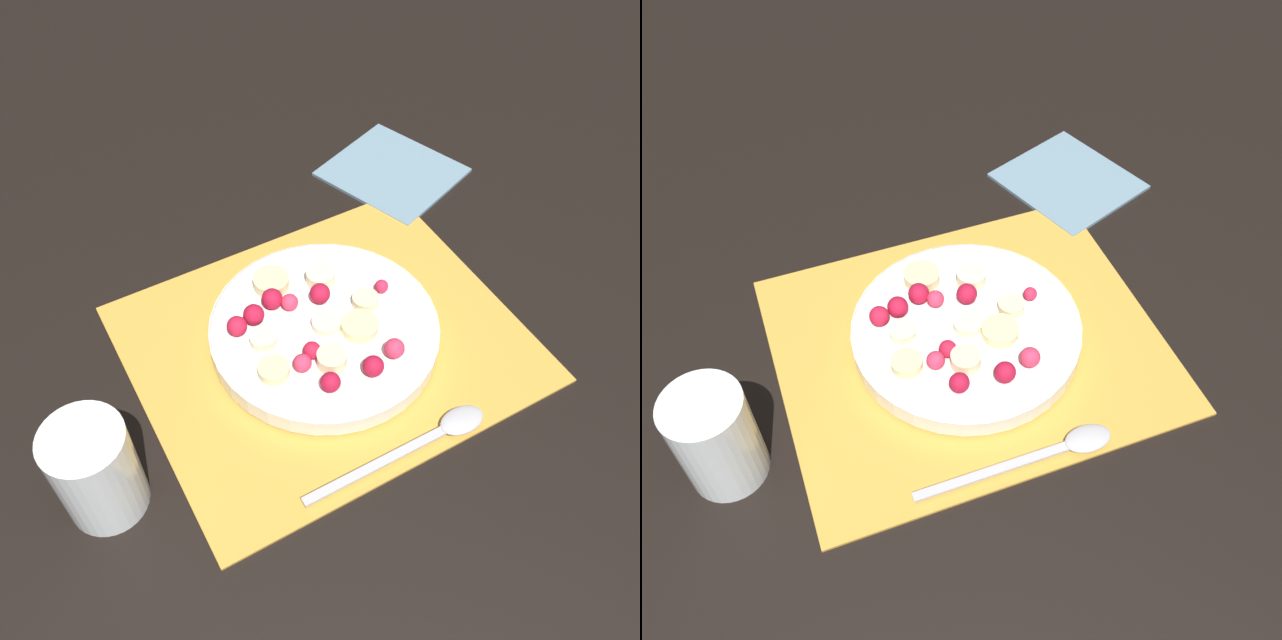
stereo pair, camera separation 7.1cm
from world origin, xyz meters
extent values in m
plane|color=black|center=(0.00, 0.00, 0.00)|extent=(3.00, 3.00, 0.00)
cube|color=gold|center=(0.00, 0.00, 0.00)|extent=(0.39, 0.33, 0.01)
cylinder|color=white|center=(0.00, 0.01, 0.02)|extent=(0.23, 0.23, 0.02)
torus|color=white|center=(0.00, 0.01, 0.02)|extent=(0.23, 0.23, 0.01)
cylinder|color=white|center=(0.00, 0.01, 0.03)|extent=(0.21, 0.21, 0.00)
cylinder|color=#F4EAB7|center=(0.00, 0.00, 0.03)|extent=(0.04, 0.04, 0.01)
cylinder|color=#F4EAB7|center=(0.02, 0.06, 0.04)|extent=(0.04, 0.04, 0.01)
cylinder|color=#F4EAB7|center=(-0.06, 0.01, 0.03)|extent=(0.03, 0.03, 0.01)
cylinder|color=beige|center=(-0.07, -0.03, 0.04)|extent=(0.03, 0.03, 0.01)
cylinder|color=beige|center=(-0.02, -0.04, 0.04)|extent=(0.03, 0.03, 0.01)
cylinder|color=beige|center=(-0.02, 0.08, 0.04)|extent=(0.05, 0.05, 0.01)
cylinder|color=beige|center=(0.05, 0.01, 0.04)|extent=(0.03, 0.03, 0.01)
cylinder|color=beige|center=(0.03, -0.02, 0.04)|extent=(0.04, 0.04, 0.01)
sphere|color=#DB3356|center=(0.04, -0.06, 0.04)|extent=(0.02, 0.02, 0.02)
sphere|color=#B21433|center=(0.01, 0.03, 0.04)|extent=(0.02, 0.02, 0.02)
sphere|color=#B21433|center=(-0.03, -0.07, 0.04)|extent=(0.02, 0.02, 0.02)
sphere|color=#B21433|center=(-0.06, 0.04, 0.04)|extent=(0.02, 0.02, 0.02)
sphere|color=#B21433|center=(0.01, -0.07, 0.04)|extent=(0.02, 0.02, 0.02)
sphere|color=#DB3356|center=(-0.02, 0.04, 0.04)|extent=(0.02, 0.02, 0.02)
sphere|color=#D12347|center=(0.07, 0.01, 0.04)|extent=(0.01, 0.01, 0.01)
sphere|color=red|center=(-0.08, 0.04, 0.04)|extent=(0.02, 0.02, 0.02)
sphere|color=red|center=(-0.03, -0.03, 0.04)|extent=(0.02, 0.02, 0.02)
sphere|color=#DB3356|center=(-0.05, -0.03, 0.04)|extent=(0.02, 0.02, 0.02)
sphere|color=#B21433|center=(-0.04, 0.05, 0.04)|extent=(0.02, 0.02, 0.02)
cube|color=#B2B2B7|center=(-0.03, -0.15, 0.01)|extent=(0.15, 0.01, 0.00)
ellipsoid|color=#B2B2B7|center=(0.06, -0.15, 0.01)|extent=(0.05, 0.03, 0.01)
cylinder|color=white|center=(-0.25, -0.06, 0.05)|extent=(0.07, 0.07, 0.11)
cube|color=slate|center=(0.21, 0.20, 0.00)|extent=(0.18, 0.19, 0.01)
camera|label=1|loc=(-0.23, -0.39, 0.59)|focal=40.00mm
camera|label=2|loc=(-0.16, -0.42, 0.59)|focal=40.00mm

